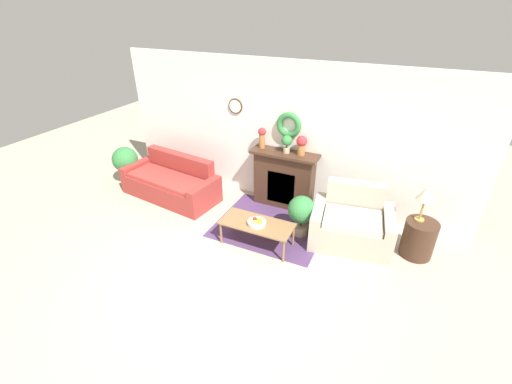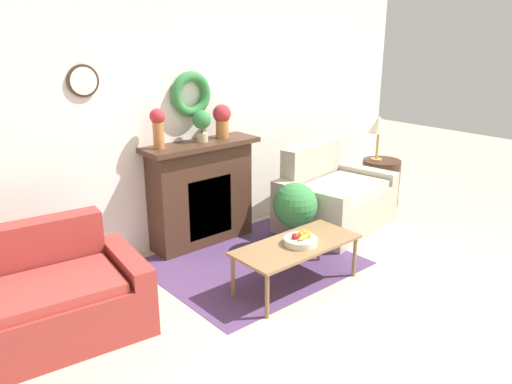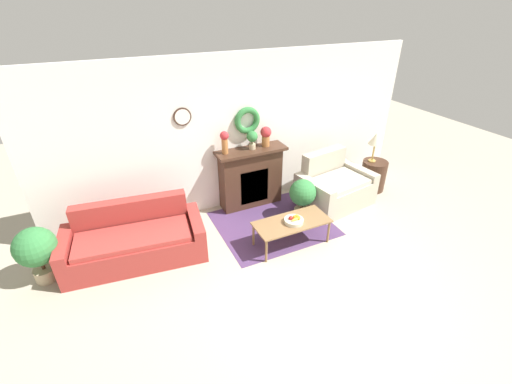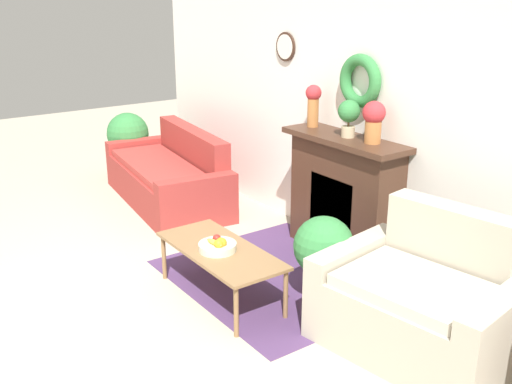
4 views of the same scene
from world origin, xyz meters
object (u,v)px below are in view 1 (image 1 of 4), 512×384
couch_left (172,183)px  coffee_table (257,225)px  fireplace (284,179)px  table_lamp (426,195)px  fruit_bowl (257,222)px  loveseat_right (352,224)px  vase_on_mantel_right (302,144)px  potted_plant_on_mantel (287,142)px  potted_plant_floor_by_loveseat (301,212)px  side_table_by_loveseat (419,239)px  vase_on_mantel_left (262,136)px  potted_plant_floor_by_couch (125,161)px

couch_left → coffee_table: (2.25, -0.73, 0.09)m
fireplace → table_lamp: 2.50m
fruit_bowl → couch_left: bearing=161.5°
coffee_table → loveseat_right: bearing=29.0°
vase_on_mantel_right → potted_plant_on_mantel: bearing=-175.8°
couch_left → potted_plant_floor_by_loveseat: size_ratio=2.86×
side_table_by_loveseat → vase_on_mantel_left: vase_on_mantel_left is taller
fruit_bowl → table_lamp: table_lamp is taller
couch_left → loveseat_right: loveseat_right is taller
table_lamp → potted_plant_floor_by_couch: 5.83m
fruit_bowl → side_table_by_loveseat: bearing=20.1°
fruit_bowl → coffee_table: bearing=118.7°
couch_left → potted_plant_on_mantel: (2.21, 0.63, 1.03)m
potted_plant_floor_by_couch → fireplace: bearing=9.9°
vase_on_mantel_left → potted_plant_floor_by_loveseat: vase_on_mantel_left is taller
fruit_bowl → vase_on_mantel_right: (0.21, 1.41, 0.86)m
couch_left → vase_on_mantel_right: vase_on_mantel_right is taller
vase_on_mantel_right → coffee_table: bearing=-99.6°
fruit_bowl → table_lamp: (2.31, 0.92, 0.60)m
couch_left → potted_plant_floor_by_couch: bearing=-174.9°
coffee_table → fruit_bowl: 0.09m
couch_left → table_lamp: 4.65m
potted_plant_floor_by_loveseat → loveseat_right: bearing=12.3°
vase_on_mantel_left → potted_plant_floor_by_couch: (-2.94, -0.60, -0.83)m
potted_plant_on_mantel → vase_on_mantel_right: bearing=4.2°
table_lamp → potted_plant_floor_by_couch: bearing=-178.9°
couch_left → loveseat_right: 3.62m
table_lamp → potted_plant_floor_by_couch: (-5.81, -0.11, -0.54)m
potted_plant_floor_by_loveseat → side_table_by_loveseat: bearing=7.9°
fruit_bowl → table_lamp: 2.56m
potted_plant_on_mantel → potted_plant_floor_by_couch: 3.57m
potted_plant_floor_by_loveseat → table_lamp: bearing=9.7°
potted_plant_on_mantel → potted_plant_floor_by_couch: (-3.43, -0.58, -0.80)m
fireplace → loveseat_right: (1.44, -0.61, -0.24)m
loveseat_right → vase_on_mantel_left: vase_on_mantel_left is taller
fruit_bowl → potted_plant_floor_by_loveseat: potted_plant_floor_by_loveseat is taller
coffee_table → side_table_by_loveseat: (2.39, 0.83, -0.08)m
coffee_table → table_lamp: (2.33, 0.88, 0.68)m
side_table_by_loveseat → potted_plant_on_mantel: potted_plant_on_mantel is taller
coffee_table → fruit_bowl: bearing=-61.3°
coffee_table → fruit_bowl: fruit_bowl is taller
vase_on_mantel_right → potted_plant_floor_by_couch: vase_on_mantel_right is taller
coffee_table → vase_on_mantel_right: 1.68m
side_table_by_loveseat → potted_plant_floor_by_couch: (-5.87, -0.06, 0.22)m
coffee_table → vase_on_mantel_right: vase_on_mantel_right is taller
table_lamp → potted_plant_floor_by_loveseat: (-1.78, -0.30, -0.61)m
couch_left → table_lamp: (4.59, 0.16, 0.77)m
table_lamp → vase_on_mantel_right: (-2.10, 0.49, 0.26)m
vase_on_mantel_right → loveseat_right: bearing=-28.5°
coffee_table → potted_plant_floor_by_couch: size_ratio=1.42×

